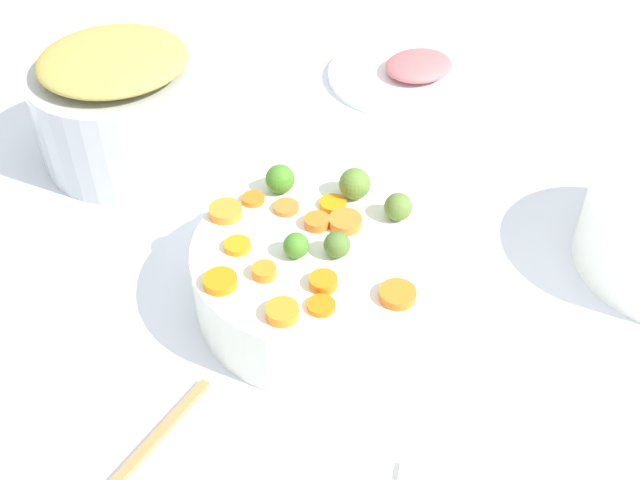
# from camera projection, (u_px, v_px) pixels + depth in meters

# --- Properties ---
(tabletop) EXTENTS (2.40, 2.40, 0.02)m
(tabletop) POSITION_uv_depth(u_px,v_px,m) (282.00, 284.00, 0.92)
(tabletop) COLOR white
(tabletop) RESTS_ON ground
(serving_bowl_carrots) EXTENTS (0.29, 0.29, 0.09)m
(serving_bowl_carrots) POSITION_uv_depth(u_px,v_px,m) (320.00, 274.00, 0.86)
(serving_bowl_carrots) COLOR white
(serving_bowl_carrots) RESTS_ON tabletop
(metal_pot) EXTENTS (0.25, 0.25, 0.14)m
(metal_pot) POSITION_uv_depth(u_px,v_px,m) (124.00, 115.00, 1.06)
(metal_pot) COLOR #B5B8BE
(metal_pot) RESTS_ON tabletop
(stuffing_mound) EXTENTS (0.21, 0.21, 0.04)m
(stuffing_mound) POSITION_uv_depth(u_px,v_px,m) (113.00, 60.00, 1.00)
(stuffing_mound) COLOR tan
(stuffing_mound) RESTS_ON metal_pot
(carrot_slice_0) EXTENTS (0.04, 0.04, 0.01)m
(carrot_slice_0) POSITION_uv_depth(u_px,v_px,m) (238.00, 246.00, 0.82)
(carrot_slice_0) COLOR orange
(carrot_slice_0) RESTS_ON serving_bowl_carrots
(carrot_slice_1) EXTENTS (0.05, 0.05, 0.01)m
(carrot_slice_1) POSITION_uv_depth(u_px,v_px,m) (220.00, 281.00, 0.78)
(carrot_slice_1) COLOR orange
(carrot_slice_1) RESTS_ON serving_bowl_carrots
(carrot_slice_2) EXTENTS (0.05, 0.05, 0.01)m
(carrot_slice_2) POSITION_uv_depth(u_px,v_px,m) (345.00, 221.00, 0.85)
(carrot_slice_2) COLOR orange
(carrot_slice_2) RESTS_ON serving_bowl_carrots
(carrot_slice_3) EXTENTS (0.04, 0.04, 0.01)m
(carrot_slice_3) POSITION_uv_depth(u_px,v_px,m) (286.00, 208.00, 0.87)
(carrot_slice_3) COLOR orange
(carrot_slice_3) RESTS_ON serving_bowl_carrots
(carrot_slice_4) EXTENTS (0.05, 0.05, 0.01)m
(carrot_slice_4) POSITION_uv_depth(u_px,v_px,m) (283.00, 312.00, 0.75)
(carrot_slice_4) COLOR orange
(carrot_slice_4) RESTS_ON serving_bowl_carrots
(carrot_slice_5) EXTENTS (0.04, 0.04, 0.01)m
(carrot_slice_5) POSITION_uv_depth(u_px,v_px,m) (226.00, 211.00, 0.86)
(carrot_slice_5) COLOR orange
(carrot_slice_5) RESTS_ON serving_bowl_carrots
(carrot_slice_6) EXTENTS (0.04, 0.04, 0.01)m
(carrot_slice_6) POSITION_uv_depth(u_px,v_px,m) (253.00, 199.00, 0.88)
(carrot_slice_6) COLOR orange
(carrot_slice_6) RESTS_ON serving_bowl_carrots
(carrot_slice_7) EXTENTS (0.04, 0.04, 0.01)m
(carrot_slice_7) POSITION_uv_depth(u_px,v_px,m) (317.00, 220.00, 0.85)
(carrot_slice_7) COLOR orange
(carrot_slice_7) RESTS_ON serving_bowl_carrots
(carrot_slice_8) EXTENTS (0.03, 0.03, 0.01)m
(carrot_slice_8) POSITION_uv_depth(u_px,v_px,m) (265.00, 272.00, 0.79)
(carrot_slice_8) COLOR orange
(carrot_slice_8) RESTS_ON serving_bowl_carrots
(carrot_slice_9) EXTENTS (0.05, 0.05, 0.01)m
(carrot_slice_9) POSITION_uv_depth(u_px,v_px,m) (398.00, 294.00, 0.76)
(carrot_slice_9) COLOR orange
(carrot_slice_9) RESTS_ON serving_bowl_carrots
(carrot_slice_10) EXTENTS (0.03, 0.03, 0.01)m
(carrot_slice_10) POSITION_uv_depth(u_px,v_px,m) (323.00, 282.00, 0.78)
(carrot_slice_10) COLOR orange
(carrot_slice_10) RESTS_ON serving_bowl_carrots
(carrot_slice_11) EXTENTS (0.03, 0.03, 0.01)m
(carrot_slice_11) POSITION_uv_depth(u_px,v_px,m) (321.00, 306.00, 0.76)
(carrot_slice_11) COLOR orange
(carrot_slice_11) RESTS_ON serving_bowl_carrots
(carrot_slice_12) EXTENTS (0.05, 0.05, 0.01)m
(carrot_slice_12) POSITION_uv_depth(u_px,v_px,m) (333.00, 204.00, 0.88)
(carrot_slice_12) COLOR orange
(carrot_slice_12) RESTS_ON serving_bowl_carrots
(brussels_sprout_0) EXTENTS (0.03, 0.03, 0.03)m
(brussels_sprout_0) POSITION_uv_depth(u_px,v_px,m) (398.00, 207.00, 0.85)
(brussels_sprout_0) COLOR olive
(brussels_sprout_0) RESTS_ON serving_bowl_carrots
(brussels_sprout_1) EXTENTS (0.03, 0.03, 0.03)m
(brussels_sprout_1) POSITION_uv_depth(u_px,v_px,m) (337.00, 245.00, 0.81)
(brussels_sprout_1) COLOR #4E722F
(brussels_sprout_1) RESTS_ON serving_bowl_carrots
(brussels_sprout_2) EXTENTS (0.04, 0.04, 0.04)m
(brussels_sprout_2) POSITION_uv_depth(u_px,v_px,m) (355.00, 184.00, 0.88)
(brussels_sprout_2) COLOR olive
(brussels_sprout_2) RESTS_ON serving_bowl_carrots
(brussels_sprout_3) EXTENTS (0.03, 0.03, 0.03)m
(brussels_sprout_3) POSITION_uv_depth(u_px,v_px,m) (296.00, 245.00, 0.81)
(brussels_sprout_3) COLOR #468628
(brussels_sprout_3) RESTS_ON serving_bowl_carrots
(brussels_sprout_4) EXTENTS (0.04, 0.04, 0.04)m
(brussels_sprout_4) POSITION_uv_depth(u_px,v_px,m) (276.00, 179.00, 0.89)
(brussels_sprout_4) COLOR #458325
(brussels_sprout_4) RESTS_ON serving_bowl_carrots
(ham_plate) EXTENTS (0.26, 0.26, 0.01)m
(ham_plate) POSITION_uv_depth(u_px,v_px,m) (405.00, 76.00, 1.27)
(ham_plate) COLOR white
(ham_plate) RESTS_ON tabletop
(ham_slice_main) EXTENTS (0.16, 0.16, 0.03)m
(ham_slice_main) POSITION_uv_depth(u_px,v_px,m) (419.00, 66.00, 1.25)
(ham_slice_main) COLOR #D1686B
(ham_slice_main) RESTS_ON ham_plate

